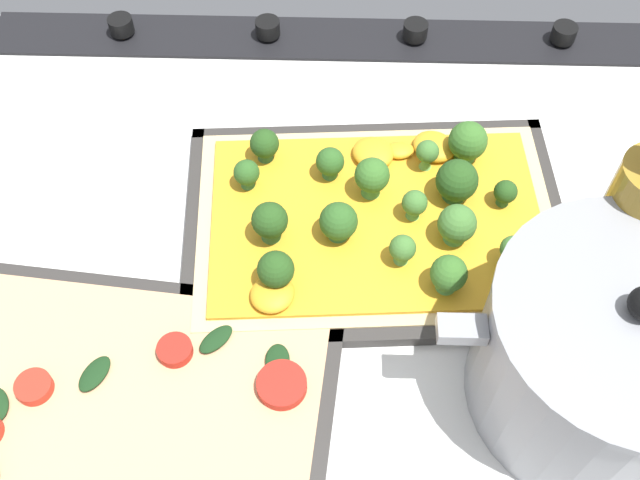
{
  "coord_description": "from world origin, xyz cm",
  "views": [
    {
      "loc": [
        0.59,
        36.72,
        58.55
      ],
      "look_at": [
        1.6,
        -0.34,
        4.33
      ],
      "focal_mm": 42.24,
      "sensor_mm": 36.0,
      "label": 1
    }
  ],
  "objects_px": {
    "baking_tray_back": "(103,421)",
    "cooking_pot": "(608,355)",
    "veggie_pizza_back": "(103,417)",
    "baking_tray_front": "(375,227)",
    "oil_bottle": "(627,229)",
    "broccoli_pizza": "(380,213)"
  },
  "relations": [
    {
      "from": "cooking_pot",
      "to": "baking_tray_front",
      "type": "bearing_deg",
      "value": -43.29
    },
    {
      "from": "veggie_pizza_back",
      "to": "oil_bottle",
      "type": "xyz_separation_m",
      "value": [
        -0.42,
        -0.14,
        0.08
      ]
    },
    {
      "from": "baking_tray_front",
      "to": "veggie_pizza_back",
      "type": "height_order",
      "value": "veggie_pizza_back"
    },
    {
      "from": "baking_tray_back",
      "to": "cooking_pot",
      "type": "distance_m",
      "value": 0.4
    },
    {
      "from": "oil_bottle",
      "to": "baking_tray_front",
      "type": "bearing_deg",
      "value": -15.97
    },
    {
      "from": "cooking_pot",
      "to": "oil_bottle",
      "type": "relative_size",
      "value": 1.25
    },
    {
      "from": "broccoli_pizza",
      "to": "veggie_pizza_back",
      "type": "relative_size",
      "value": 0.95
    },
    {
      "from": "baking_tray_back",
      "to": "oil_bottle",
      "type": "xyz_separation_m",
      "value": [
        -0.42,
        -0.14,
        0.09
      ]
    },
    {
      "from": "baking_tray_back",
      "to": "cooking_pot",
      "type": "xyz_separation_m",
      "value": [
        -0.39,
        -0.04,
        0.06
      ]
    },
    {
      "from": "baking_tray_front",
      "to": "cooking_pot",
      "type": "xyz_separation_m",
      "value": [
        -0.17,
        0.16,
        0.06
      ]
    },
    {
      "from": "veggie_pizza_back",
      "to": "oil_bottle",
      "type": "distance_m",
      "value": 0.45
    },
    {
      "from": "baking_tray_front",
      "to": "oil_bottle",
      "type": "height_order",
      "value": "oil_bottle"
    },
    {
      "from": "baking_tray_back",
      "to": "cooking_pot",
      "type": "relative_size",
      "value": 1.46
    },
    {
      "from": "veggie_pizza_back",
      "to": "cooking_pot",
      "type": "bearing_deg",
      "value": -174.61
    },
    {
      "from": "broccoli_pizza",
      "to": "veggie_pizza_back",
      "type": "height_order",
      "value": "broccoli_pizza"
    },
    {
      "from": "broccoli_pizza",
      "to": "oil_bottle",
      "type": "distance_m",
      "value": 0.21
    },
    {
      "from": "baking_tray_front",
      "to": "baking_tray_back",
      "type": "xyz_separation_m",
      "value": [
        0.22,
        0.2,
        -0.0
      ]
    },
    {
      "from": "veggie_pizza_back",
      "to": "oil_bottle",
      "type": "bearing_deg",
      "value": -161.5
    },
    {
      "from": "baking_tray_back",
      "to": "veggie_pizza_back",
      "type": "relative_size",
      "value": 1.07
    },
    {
      "from": "baking_tray_back",
      "to": "veggie_pizza_back",
      "type": "bearing_deg",
      "value": -133.93
    },
    {
      "from": "baking_tray_back",
      "to": "veggie_pizza_back",
      "type": "xyz_separation_m",
      "value": [
        -0.0,
        -0.0,
        0.01
      ]
    },
    {
      "from": "oil_bottle",
      "to": "broccoli_pizza",
      "type": "bearing_deg",
      "value": -17.04
    }
  ]
}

